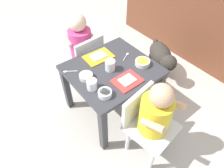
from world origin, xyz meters
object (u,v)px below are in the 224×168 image
(food_tray_left, at_px, (98,57))
(water_cup_left, at_px, (111,66))
(food_tray_right, at_px, (127,81))
(cereal_bowl_right_side, at_px, (143,62))
(seated_child_right, at_px, (153,114))
(dog, at_px, (162,56))
(cereal_bowl_left_side, at_px, (105,93))
(spoon_by_right_tray, at_px, (126,56))
(seated_child_left, at_px, (81,43))
(dining_table, at_px, (112,76))
(spoon_by_left_tray, at_px, (69,71))
(veggie_bowl_far, at_px, (86,76))
(water_cup_right, at_px, (92,85))

(food_tray_left, xyz_separation_m, water_cup_left, (0.16, -0.01, 0.03))
(food_tray_right, distance_m, cereal_bowl_right_side, 0.21)
(seated_child_right, distance_m, water_cup_left, 0.43)
(dog, relative_size, cereal_bowl_left_side, 4.98)
(dog, relative_size, spoon_by_right_tray, 4.50)
(dog, bearing_deg, cereal_bowl_left_side, -75.32)
(food_tray_left, bearing_deg, cereal_bowl_left_side, -29.16)
(seated_child_right, distance_m, dog, 0.83)
(dog, distance_m, food_tray_right, 0.69)
(seated_child_left, height_order, food_tray_left, seated_child_left)
(dining_table, height_order, spoon_by_left_tray, spoon_by_left_tray)
(seated_child_right, bearing_deg, veggie_bowl_far, -160.80)
(dining_table, distance_m, water_cup_right, 0.25)
(water_cup_right, relative_size, spoon_by_right_tray, 0.73)
(cereal_bowl_right_side, bearing_deg, spoon_by_right_tray, -169.46)
(seated_child_left, relative_size, spoon_by_left_tray, 7.38)
(cereal_bowl_right_side, xyz_separation_m, spoon_by_right_tray, (-0.14, -0.03, -0.02))
(dining_table, distance_m, dog, 0.64)
(food_tray_right, distance_m, water_cup_right, 0.23)
(cereal_bowl_right_side, xyz_separation_m, veggie_bowl_far, (-0.13, -0.39, -0.00))
(water_cup_right, height_order, cereal_bowl_right_side, water_cup_right)
(seated_child_left, distance_m, seated_child_right, 0.86)
(food_tray_right, xyz_separation_m, water_cup_right, (-0.09, -0.21, 0.02))
(food_tray_left, height_order, veggie_bowl_far, veggie_bowl_far)
(dining_table, bearing_deg, seated_child_right, -4.28)
(dog, xyz_separation_m, water_cup_left, (0.05, -0.63, 0.25))
(seated_child_right, height_order, dog, seated_child_right)
(veggie_bowl_far, distance_m, spoon_by_left_tray, 0.14)
(seated_child_left, bearing_deg, seated_child_right, -3.25)
(seated_child_right, distance_m, food_tray_right, 0.28)
(food_tray_left, distance_m, water_cup_right, 0.31)
(food_tray_left, xyz_separation_m, food_tray_right, (0.32, 0.00, -0.00))
(dining_table, height_order, food_tray_right, food_tray_right)
(seated_child_left, relative_size, seated_child_right, 1.02)
(veggie_bowl_far, distance_m, cereal_bowl_left_side, 0.20)
(food_tray_left, bearing_deg, food_tray_right, 0.00)
(food_tray_right, height_order, cereal_bowl_left_side, cereal_bowl_left_side)
(dining_table, relative_size, cereal_bowl_right_side, 5.65)
(water_cup_right, relative_size, cereal_bowl_left_side, 0.81)
(water_cup_left, relative_size, cereal_bowl_right_side, 0.72)
(cereal_bowl_right_side, height_order, spoon_by_right_tray, cereal_bowl_right_side)
(cereal_bowl_left_side, bearing_deg, spoon_by_left_tray, -168.57)
(seated_child_left, height_order, spoon_by_right_tray, seated_child_left)
(veggie_bowl_far, bearing_deg, water_cup_left, 78.91)
(dining_table, xyz_separation_m, spoon_by_right_tray, (-0.04, 0.17, 0.08))
(food_tray_right, distance_m, veggie_bowl_far, 0.27)
(dog, distance_m, cereal_bowl_right_side, 0.51)
(seated_child_left, distance_m, water_cup_right, 0.56)
(spoon_by_left_tray, bearing_deg, cereal_bowl_left_side, 11.43)
(seated_child_left, xyz_separation_m, food_tray_right, (0.59, -0.02, 0.04))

